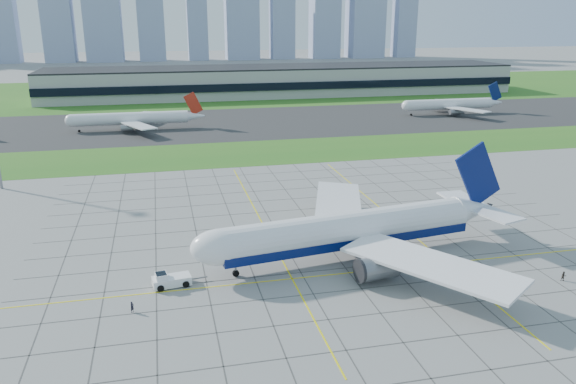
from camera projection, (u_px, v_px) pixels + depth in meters
name	position (u px, v px, depth m)	size (l,w,h in m)	color
ground	(346.00, 268.00, 97.00)	(1400.00, 1400.00, 0.00)	gray
grass_median	(256.00, 152.00, 180.78)	(700.00, 35.00, 0.04)	#27651C
asphalt_taxiway	(234.00, 123.00, 231.98)	(700.00, 75.00, 0.04)	#383838
grass_far	(209.00, 91.00, 334.38)	(700.00, 145.00, 0.04)	#27651C
apron_markings	(329.00, 244.00, 107.41)	(120.00, 130.00, 0.03)	#474744
terminal	(283.00, 80.00, 317.23)	(260.00, 43.00, 15.80)	#B7B7B2
city_skyline	(173.00, 0.00, 561.73)	(523.00, 32.40, 160.00)	#96A4C5
airliner	(350.00, 230.00, 99.65)	(61.03, 61.43, 19.28)	white
pushback_tug	(170.00, 280.00, 90.12)	(8.98, 3.82, 2.46)	white
crew_near	(132.00, 307.00, 82.14)	(0.63, 0.41, 1.72)	black
crew_far	(564.00, 276.00, 91.99)	(0.81, 0.63, 1.66)	black
distant_jet_1	(132.00, 118.00, 216.02)	(49.46, 42.66, 14.08)	white
distant_jet_2	(450.00, 104.00, 251.93)	(46.51, 42.66, 14.08)	white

